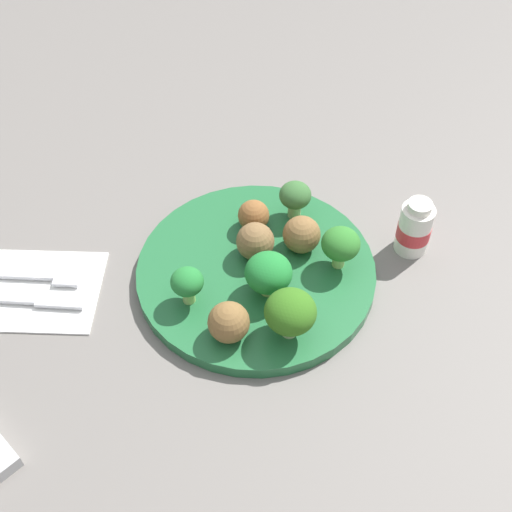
{
  "coord_description": "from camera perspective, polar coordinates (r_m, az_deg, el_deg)",
  "views": [
    {
      "loc": [
        -0.02,
        -0.51,
        0.62
      ],
      "look_at": [
        0.0,
        0.0,
        0.04
      ],
      "focal_mm": 47.66,
      "sensor_mm": 36.0,
      "label": 1
    }
  ],
  "objects": [
    {
      "name": "broccoli_floret_mid_right",
      "position": [
        0.75,
        1.06,
        -1.45
      ],
      "size": [
        0.05,
        0.05,
        0.05
      ],
      "color": "#ABC96E",
      "rests_on": "plate"
    },
    {
      "name": "plate",
      "position": [
        0.8,
        -0.0,
        -1.32
      ],
      "size": [
        0.28,
        0.28,
        0.02
      ],
      "primitive_type": "cylinder",
      "color": "#236638",
      "rests_on": "ground_plane"
    },
    {
      "name": "meatball_back_left",
      "position": [
        0.82,
        0.08,
        3.43
      ],
      "size": [
        0.04,
        0.04,
        0.04
      ],
      "primitive_type": "sphere",
      "color": "brown",
      "rests_on": "plate"
    },
    {
      "name": "yogurt_bottle",
      "position": [
        0.83,
        13.15,
        2.28
      ],
      "size": [
        0.04,
        0.04,
        0.08
      ],
      "color": "white",
      "rests_on": "ground_plane"
    },
    {
      "name": "broccoli_floret_back_right",
      "position": [
        0.77,
        7.15,
        0.79
      ],
      "size": [
        0.04,
        0.04,
        0.05
      ],
      "color": "#A5CE6C",
      "rests_on": "plate"
    },
    {
      "name": "broccoli_floret_front_left",
      "position": [
        0.71,
        2.9,
        -4.74
      ],
      "size": [
        0.06,
        0.06,
        0.06
      ],
      "color": "#A5C17D",
      "rests_on": "plate"
    },
    {
      "name": "meatball_back_right",
      "position": [
        0.72,
        -2.31,
        -5.58
      ],
      "size": [
        0.05,
        0.05,
        0.05
      ],
      "primitive_type": "sphere",
      "color": "brown",
      "rests_on": "plate"
    },
    {
      "name": "napkin",
      "position": [
        0.83,
        -18.69,
        -2.66
      ],
      "size": [
        0.18,
        0.13,
        0.01
      ],
      "primitive_type": "cube",
      "rotation": [
        0.0,
        0.0,
        -0.08
      ],
      "color": "white",
      "rests_on": "ground_plane"
    },
    {
      "name": "meatball_mid_right",
      "position": [
        0.79,
        -0.32,
        1.23
      ],
      "size": [
        0.05,
        0.05,
        0.05
      ],
      "primitive_type": "sphere",
      "color": "brown",
      "rests_on": "plate"
    },
    {
      "name": "meatball_near_rim",
      "position": [
        0.8,
        3.85,
        1.81
      ],
      "size": [
        0.04,
        0.04,
        0.04
      ],
      "primitive_type": "sphere",
      "color": "brown",
      "rests_on": "plate"
    },
    {
      "name": "broccoli_floret_far_rim",
      "position": [
        0.83,
        3.31,
        5.01
      ],
      "size": [
        0.04,
        0.04,
        0.05
      ],
      "color": "#98BE79",
      "rests_on": "plate"
    },
    {
      "name": "broccoli_floret_mid_left",
      "position": [
        0.74,
        -5.79,
        -2.26
      ],
      "size": [
        0.04,
        0.04,
        0.05
      ],
      "color": "#A3CB6B",
      "rests_on": "plate"
    },
    {
      "name": "ground_plane",
      "position": [
        0.8,
        -0.0,
        -1.69
      ],
      "size": [
        4.0,
        4.0,
        0.0
      ],
      "primitive_type": "plane",
      "color": "slate"
    },
    {
      "name": "knife",
      "position": [
        0.82,
        -18.62,
        -3.46
      ],
      "size": [
        0.15,
        0.03,
        0.01
      ],
      "color": "silver",
      "rests_on": "napkin"
    },
    {
      "name": "fork",
      "position": [
        0.84,
        -17.98,
        -1.52
      ],
      "size": [
        0.12,
        0.03,
        0.01
      ],
      "color": "silver",
      "rests_on": "napkin"
    }
  ]
}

